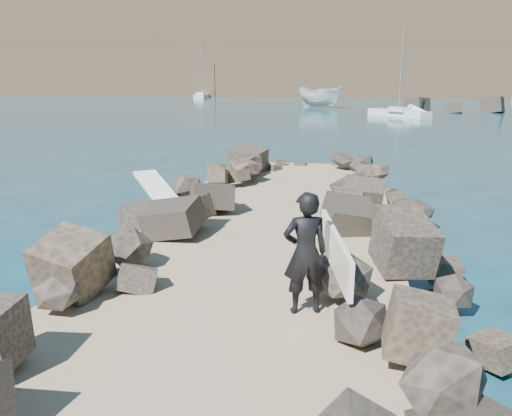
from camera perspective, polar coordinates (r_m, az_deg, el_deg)
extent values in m
plane|color=#0F384C|center=(13.21, 0.72, -5.35)|extent=(800.00, 800.00, 0.00)
cube|color=#8C7759|center=(11.25, -0.85, -7.13)|extent=(6.00, 26.00, 0.60)
cube|color=black|center=(12.45, -13.71, -4.50)|extent=(2.60, 22.00, 1.00)
cube|color=black|center=(11.53, 14.02, -5.96)|extent=(2.60, 22.00, 1.00)
cube|color=#2D4919|center=(172.95, 12.75, 16.93)|extent=(360.00, 140.00, 32.00)
cube|color=white|center=(15.73, -9.77, 1.45)|extent=(2.10, 2.52, 0.09)
imported|color=silver|center=(73.38, 6.46, 11.01)|extent=(7.05, 6.58, 2.71)
imported|color=black|center=(8.75, 4.96, -4.50)|extent=(0.81, 0.66, 1.91)
cube|color=silver|center=(8.72, 7.93, -4.29)|extent=(0.58, 2.34, 0.75)
cube|color=silver|center=(59.40, 14.07, 9.10)|extent=(5.97, 6.54, 0.80)
cylinder|color=gray|center=(59.27, 14.31, 13.29)|extent=(0.12, 0.12, 8.00)
cube|color=silver|center=(58.71, 14.15, 9.54)|extent=(2.21, 2.30, 0.44)
cube|color=silver|center=(102.56, -5.43, 11.06)|extent=(2.57, 8.13, 0.80)
cylinder|color=gray|center=(102.48, -5.49, 13.71)|extent=(0.12, 0.12, 8.79)
cube|color=silver|center=(101.62, -5.57, 11.31)|extent=(1.50, 2.36, 0.44)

